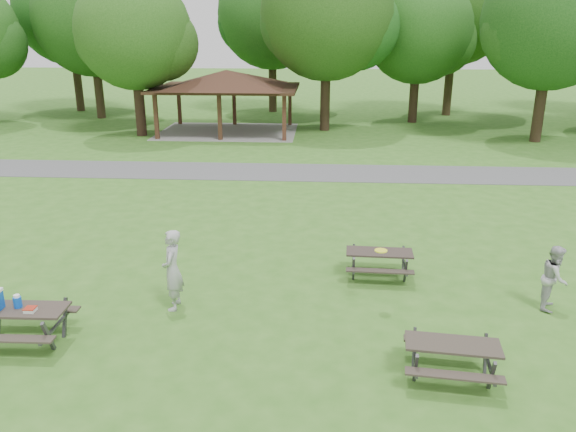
# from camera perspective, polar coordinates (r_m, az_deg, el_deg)

# --- Properties ---
(ground) EXTENTS (160.00, 160.00, 0.00)m
(ground) POSITION_cam_1_polar(r_m,az_deg,el_deg) (12.38, -5.91, -11.60)
(ground) COLOR #34691E
(ground) RESTS_ON ground
(asphalt_path) EXTENTS (120.00, 3.20, 0.02)m
(asphalt_path) POSITION_cam_1_polar(r_m,az_deg,el_deg) (25.38, -0.84, 4.51)
(asphalt_path) COLOR #4B4B4E
(asphalt_path) RESTS_ON ground
(pavilion) EXTENTS (8.60, 7.01, 3.76)m
(pavilion) POSITION_cam_1_polar(r_m,az_deg,el_deg) (35.17, -6.26, 13.42)
(pavilion) COLOR #361F13
(pavilion) RESTS_ON ground
(tree_row_c) EXTENTS (8.19, 7.80, 10.67)m
(tree_row_c) POSITION_cam_1_polar(r_m,az_deg,el_deg) (42.60, -19.18, 18.13)
(tree_row_c) COLOR black
(tree_row_c) RESTS_ON ground
(tree_row_d) EXTENTS (6.93, 6.60, 9.27)m
(tree_row_d) POSITION_cam_1_polar(r_m,az_deg,el_deg) (34.79, -15.25, 17.31)
(tree_row_d) COLOR black
(tree_row_d) RESTS_ON ground
(tree_row_e) EXTENTS (8.40, 8.00, 11.02)m
(tree_row_e) POSITION_cam_1_polar(r_m,az_deg,el_deg) (35.56, 4.14, 19.53)
(tree_row_e) COLOR black
(tree_row_e) RESTS_ON ground
(tree_row_f) EXTENTS (7.35, 7.00, 9.55)m
(tree_row_f) POSITION_cam_1_polar(r_m,az_deg,el_deg) (39.54, 13.22, 17.66)
(tree_row_f) COLOR black
(tree_row_f) RESTS_ON ground
(tree_row_g) EXTENTS (7.77, 7.40, 10.25)m
(tree_row_g) POSITION_cam_1_polar(r_m,az_deg,el_deg) (34.76, 25.31, 17.17)
(tree_row_g) COLOR black
(tree_row_g) RESTS_ON ground
(tree_deep_a) EXTENTS (8.40, 8.00, 11.38)m
(tree_deep_a) POSITION_cam_1_polar(r_m,az_deg,el_deg) (47.00, -21.15, 18.61)
(tree_deep_a) COLOR black
(tree_deep_a) RESTS_ON ground
(tree_deep_b) EXTENTS (8.40, 8.00, 11.13)m
(tree_deep_b) POSITION_cam_1_polar(r_m,az_deg,el_deg) (43.73, -1.49, 19.54)
(tree_deep_b) COLOR black
(tree_deep_b) RESTS_ON ground
(tree_deep_c) EXTENTS (8.82, 8.40, 11.90)m
(tree_deep_c) POSITION_cam_1_polar(r_m,az_deg,el_deg) (43.55, 16.77, 19.55)
(tree_deep_c) COLOR #322416
(tree_deep_c) RESTS_ON ground
(picnic_table_near) EXTENTS (1.90, 1.55, 1.30)m
(picnic_table_near) POSITION_cam_1_polar(r_m,az_deg,el_deg) (12.87, -26.37, -8.62)
(picnic_table_near) COLOR #302823
(picnic_table_near) RESTS_ON ground
(picnic_table_middle) EXTENTS (1.76, 1.44, 0.74)m
(picnic_table_middle) POSITION_cam_1_polar(r_m,az_deg,el_deg) (14.77, 9.25, -4.18)
(picnic_table_middle) COLOR #2B231F
(picnic_table_middle) RESTS_ON ground
(picnic_table_far) EXTENTS (1.86, 1.56, 0.75)m
(picnic_table_far) POSITION_cam_1_polar(r_m,az_deg,el_deg) (11.04, 16.34, -13.07)
(picnic_table_far) COLOR #2F2822
(picnic_table_far) RESTS_ON ground
(frisbee_in_flight) EXTENTS (0.30, 0.30, 0.02)m
(frisbee_in_flight) POSITION_cam_1_polar(r_m,az_deg,el_deg) (12.83, 9.42, -3.48)
(frisbee_in_flight) COLOR yellow
(frisbee_in_flight) RESTS_ON ground
(frisbee_thrower) EXTENTS (0.49, 0.72, 1.91)m
(frisbee_thrower) POSITION_cam_1_polar(r_m,az_deg,el_deg) (13.12, -11.66, -5.39)
(frisbee_thrower) COLOR #A4A4A7
(frisbee_thrower) RESTS_ON ground
(frisbee_catcher) EXTENTS (0.84, 0.92, 1.54)m
(frisbee_catcher) POSITION_cam_1_polar(r_m,az_deg,el_deg) (14.30, 25.46, -5.67)
(frisbee_catcher) COLOR #AEAEB1
(frisbee_catcher) RESTS_ON ground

